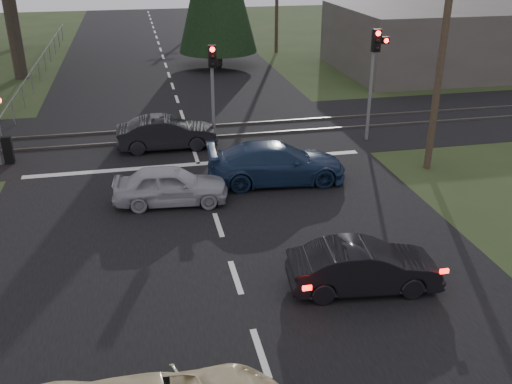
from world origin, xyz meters
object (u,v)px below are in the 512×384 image
object	(u,v)px
traffic_signal_right	(375,64)
silver_car	(171,185)
dark_hatchback	(364,267)
utility_pole_near	(443,42)
dark_car_far	(167,133)
traffic_signal_center	(213,77)
blue_sedan	(277,163)

from	to	relation	value
traffic_signal_right	silver_car	bearing A→B (deg)	-152.53
dark_hatchback	silver_car	world-z (taller)	silver_car
dark_hatchback	utility_pole_near	bearing A→B (deg)	-31.71
utility_pole_near	dark_car_far	size ratio (longest dim) A/B	2.22
utility_pole_near	traffic_signal_center	bearing A→B (deg)	148.05
traffic_signal_right	traffic_signal_center	bearing A→B (deg)	169.59
traffic_signal_center	utility_pole_near	xyz separation A→B (m)	(7.50, -4.68, 1.92)
traffic_signal_right	utility_pole_near	world-z (taller)	utility_pole_near
silver_car	blue_sedan	distance (m)	3.97
traffic_signal_right	utility_pole_near	xyz separation A→B (m)	(0.95, -3.47, 1.41)
traffic_signal_center	blue_sedan	world-z (taller)	traffic_signal_center
silver_car	dark_car_far	world-z (taller)	dark_car_far
traffic_signal_center	silver_car	xyz separation A→B (m)	(-2.28, -5.79, -2.17)
silver_car	dark_car_far	xyz separation A→B (m)	(0.23, 5.36, 0.03)
traffic_signal_right	blue_sedan	distance (m)	6.65
utility_pole_near	silver_car	size ratio (longest dim) A/B	2.41
utility_pole_near	traffic_signal_right	bearing A→B (deg)	105.34
traffic_signal_center	blue_sedan	size ratio (longest dim) A/B	0.83
dark_car_far	traffic_signal_right	bearing A→B (deg)	-95.33
blue_sedan	dark_car_far	bearing A→B (deg)	43.73
dark_hatchback	dark_car_far	world-z (taller)	dark_car_far
traffic_signal_right	blue_sedan	size ratio (longest dim) A/B	0.96
dark_hatchback	silver_car	size ratio (longest dim) A/B	1.01
utility_pole_near	blue_sedan	world-z (taller)	utility_pole_near
dark_hatchback	blue_sedan	distance (m)	7.09
traffic_signal_right	silver_car	world-z (taller)	traffic_signal_right
traffic_signal_center	dark_hatchback	size ratio (longest dim) A/B	1.09
silver_car	dark_car_far	size ratio (longest dim) A/B	0.92
blue_sedan	traffic_signal_center	bearing A→B (deg)	22.08
traffic_signal_right	silver_car	xyz separation A→B (m)	(-8.82, -4.59, -2.68)
traffic_signal_center	dark_hatchback	xyz separation A→B (m)	(2.03, -11.83, -2.19)
traffic_signal_center	silver_car	distance (m)	6.59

